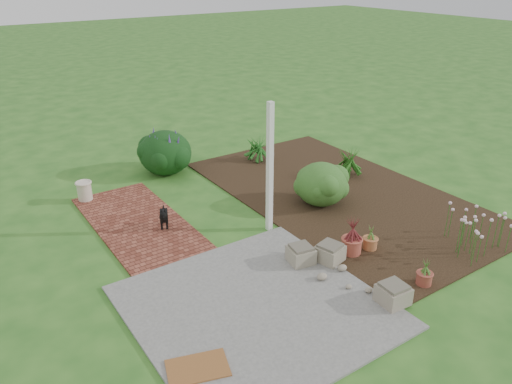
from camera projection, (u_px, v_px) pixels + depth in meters
ground at (259, 236)px, 9.37m from camera, size 80.00×80.00×0.00m
concrete_patio at (256, 307)px, 7.41m from camera, size 3.50×3.50×0.04m
brick_path at (138, 222)px, 9.81m from camera, size 1.60×3.50×0.04m
garden_bed at (340, 194)px, 11.01m from camera, size 4.00×7.00×0.03m
veranda_post at (270, 169)px, 9.07m from camera, size 0.10×0.10×2.50m
stone_trough_near at (393, 295)px, 7.41m from camera, size 0.44×0.44×0.28m
stone_trough_mid at (330, 253)px, 8.47m from camera, size 0.50×0.50×0.27m
stone_trough_far at (301, 255)px, 8.43m from camera, size 0.46×0.46×0.27m
coir_doormat at (198, 368)px, 6.24m from camera, size 0.88×0.70×0.02m
black_dog at (164, 216)px, 9.48m from camera, size 0.28×0.46×0.42m
cream_ceramic_urn at (85, 191)px, 10.62m from camera, size 0.36×0.36×0.40m
evergreen_shrub at (321, 183)px, 10.39m from camera, size 1.35×1.35×0.91m
agapanthus_clump_back at (349, 160)px, 11.79m from camera, size 0.99×0.99×0.79m
agapanthus_clump_front at (257, 146)px, 12.71m from camera, size 1.08×1.08×0.75m
pink_flower_patch at (471, 230)px, 8.77m from camera, size 1.21×1.21×0.72m
terracotta_pot_bronze at (351, 246)px, 8.71m from camera, size 0.37×0.37×0.28m
terracotta_pot_small_left at (370, 243)px, 8.86m from camera, size 0.33×0.33×0.21m
terracotta_pot_small_right at (424, 278)px, 7.88m from camera, size 0.27×0.27×0.21m
purple_flowering_bush at (165, 152)px, 11.98m from camera, size 1.67×1.67×1.07m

